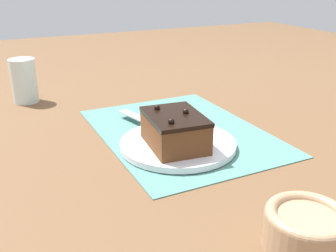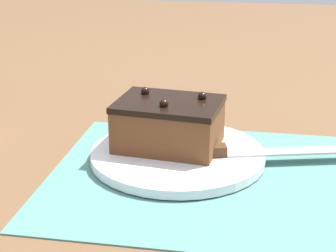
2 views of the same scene
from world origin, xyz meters
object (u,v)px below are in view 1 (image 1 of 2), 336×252
at_px(cake_plate, 178,144).
at_px(small_bowl, 306,228).
at_px(serving_knife, 164,128).
at_px(drinking_glass, 24,81).
at_px(chocolate_cake, 175,130).

distance_m(cake_plate, small_bowl, 0.35).
height_order(serving_knife, drinking_glass, drinking_glass).
xyz_separation_m(chocolate_cake, drinking_glass, (0.47, 0.22, 0.01)).
bearing_deg(drinking_glass, small_bowl, -163.24).
distance_m(serving_knife, drinking_glass, 0.45).
bearing_deg(serving_knife, chocolate_cake, -116.35).
height_order(cake_plate, serving_knife, serving_knife).
xyz_separation_m(chocolate_cake, serving_knife, (0.08, -0.02, -0.03)).
height_order(chocolate_cake, drinking_glass, drinking_glass).
xyz_separation_m(cake_plate, small_bowl, (-0.34, -0.01, 0.02)).
xyz_separation_m(chocolate_cake, small_bowl, (-0.33, -0.02, -0.02)).
bearing_deg(drinking_glass, cake_plate, -152.68).
relative_size(cake_plate, drinking_glass, 1.97).
bearing_deg(small_bowl, serving_knife, 0.66).
relative_size(chocolate_cake, small_bowl, 1.36).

